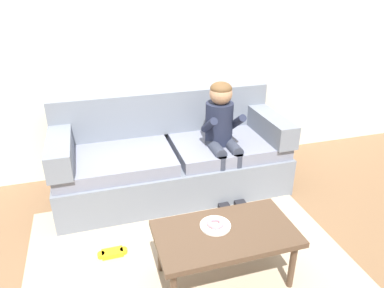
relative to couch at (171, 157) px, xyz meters
name	(u,v)px	position (x,y,z in m)	size (l,w,h in m)	color
ground	(182,242)	(-0.12, -0.85, -0.34)	(10.00, 10.00, 0.00)	brown
wall_back	(143,39)	(-0.12, 0.55, 1.06)	(8.00, 0.10, 2.80)	silver
area_rug	(191,263)	(-0.12, -1.10, -0.33)	(2.38, 1.96, 0.01)	tan
couch	(171,157)	(0.00, 0.00, 0.00)	(2.19, 0.90, 0.93)	slate
coffee_table	(225,237)	(0.06, -1.30, 0.04)	(0.94, 0.52, 0.42)	#4C3828
person_child	(222,129)	(0.45, -0.21, 0.33)	(0.34, 0.58, 1.10)	#1E2338
plate	(215,226)	(0.01, -1.23, 0.09)	(0.21, 0.21, 0.01)	white
donut	(215,223)	(0.01, -1.23, 0.11)	(0.12, 0.12, 0.04)	pink
toy_controller	(113,254)	(-0.68, -0.85, -0.31)	(0.23, 0.09, 0.05)	gold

